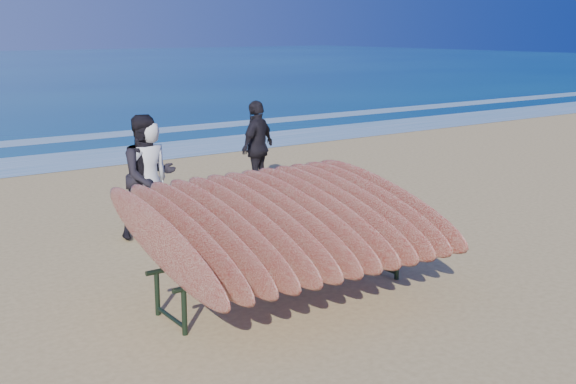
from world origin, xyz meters
The scene contains 7 objects.
ground centered at (0.00, 0.00, 0.00)m, with size 120.00×120.00×0.00m, color tan.
foam_near centered at (0.00, 10.00, 0.01)m, with size 160.00×160.00×0.00m, color white.
foam_far centered at (0.00, 13.50, 0.01)m, with size 160.00×160.00×0.00m, color white.
surfboard_rack centered at (-0.82, -0.29, 0.91)m, with size 3.21×2.95×1.48m.
person_white centered at (-1.02, 2.95, 0.88)m, with size 0.64×0.42×1.75m, color silver.
person_dark_a centered at (-1.03, 2.95, 0.93)m, with size 0.90×0.70×1.85m, color black.
person_dark_b centered at (1.96, 4.53, 0.88)m, with size 1.04×0.43×1.77m, color black.
Camera 1 is at (-5.47, -6.84, 3.08)m, focal length 45.00 mm.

